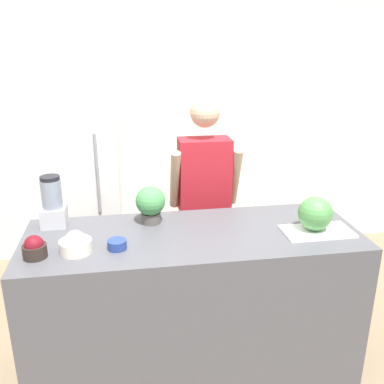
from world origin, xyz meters
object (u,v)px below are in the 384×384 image
at_px(refrigerator, 73,182).
at_px(potted_plant, 150,203).
at_px(bowl_cherries, 34,248).
at_px(blender, 53,204).
at_px(person, 204,203).
at_px(bowl_cream, 76,244).
at_px(bowl_small_blue, 117,245).
at_px(watermelon, 315,214).

relative_size(refrigerator, potted_plant, 7.42).
distance_m(refrigerator, bowl_cherries, 1.45).
xyz_separation_m(refrigerator, blender, (0.00, -1.03, 0.19)).
relative_size(person, blender, 5.14).
xyz_separation_m(bowl_cherries, bowl_cream, (0.21, 0.02, -0.00)).
bearing_deg(refrigerator, bowl_cream, -83.35).
bearing_deg(potted_plant, person, 48.84).
relative_size(person, bowl_cherries, 12.96).
bearing_deg(bowl_small_blue, bowl_cherries, -176.10).
xyz_separation_m(person, watermelon, (0.52, -0.78, 0.20)).
bearing_deg(refrigerator, bowl_cherries, -91.71).
distance_m(refrigerator, blender, 1.05).
bearing_deg(watermelon, bowl_cream, -177.87).
bearing_deg(blender, potted_plant, -4.81).
height_order(bowl_cherries, bowl_cream, bowl_cream).
relative_size(person, watermelon, 8.06).
height_order(person, bowl_cream, person).
distance_m(refrigerator, bowl_cream, 1.43).
xyz_separation_m(bowl_cherries, blender, (0.04, 0.41, 0.09)).
relative_size(watermelon, bowl_cherries, 1.61).
xyz_separation_m(watermelon, bowl_small_blue, (-1.17, -0.05, -0.09)).
relative_size(refrigerator, bowl_cherries, 13.95).
bearing_deg(person, watermelon, -56.23).
distance_m(bowl_cherries, bowl_small_blue, 0.43).
height_order(person, blender, person).
distance_m(refrigerator, potted_plant, 1.25).
distance_m(bowl_cherries, blender, 0.42).
relative_size(watermelon, bowl_cream, 1.17).
bearing_deg(watermelon, bowl_small_blue, -177.73).
relative_size(watermelon, blender, 0.64).
height_order(person, watermelon, person).
relative_size(bowl_cherries, bowl_cream, 0.73).
bearing_deg(bowl_cream, blender, 112.93).
distance_m(watermelon, potted_plant, 1.00).
bearing_deg(bowl_cherries, blender, 83.86).
distance_m(watermelon, bowl_small_blue, 1.17).
bearing_deg(watermelon, bowl_cherries, -177.30).
relative_size(bowl_small_blue, blender, 0.33).
bearing_deg(blender, watermelon, -12.24).
height_order(refrigerator, bowl_small_blue, refrigerator).
relative_size(refrigerator, bowl_cream, 10.17).
bearing_deg(bowl_cream, bowl_cherries, -173.47).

